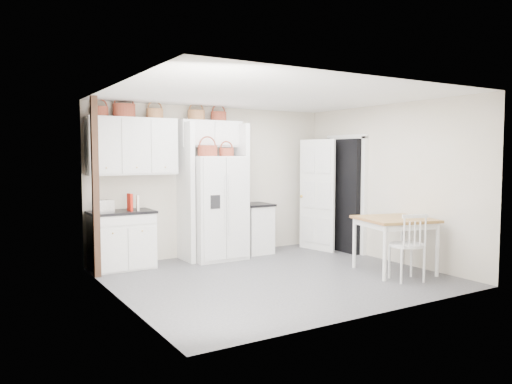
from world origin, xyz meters
TOP-DOWN VIEW (x-y plane):
  - floor at (0.00, 0.00)m, footprint 4.50×4.50m
  - ceiling at (0.00, 0.00)m, footprint 4.50×4.50m
  - wall_back at (0.00, 2.00)m, footprint 4.50×0.00m
  - wall_left at (-2.25, 0.00)m, footprint 0.00×4.00m
  - wall_right at (2.25, 0.00)m, footprint 0.00×4.00m
  - refrigerator at (-0.15, 1.60)m, footprint 0.90×0.73m
  - base_cab_left at (-1.74, 1.70)m, footprint 0.93×0.59m
  - base_cab_right at (0.68, 1.70)m, footprint 0.49×0.58m
  - dining_table at (1.70, -0.67)m, footprint 1.20×1.20m
  - windsor_chair at (1.46, -1.12)m, footprint 0.61×0.58m
  - counter_left at (-1.74, 1.70)m, footprint 0.97×0.63m
  - counter_right at (0.68, 1.70)m, footprint 0.52×0.62m
  - toaster at (-2.00, 1.65)m, footprint 0.27×0.16m
  - cookbook_red at (-1.62, 1.62)m, footprint 0.04×0.18m
  - cookbook_cream at (-1.50, 1.62)m, footprint 0.07×0.16m
  - basket_upper_a at (-2.00, 1.83)m, footprint 0.26×0.26m
  - basket_upper_b at (-1.62, 1.83)m, footprint 0.35×0.35m
  - basket_upper_c at (-1.12, 1.83)m, footprint 0.27×0.27m
  - basket_bridge_a at (-0.40, 1.83)m, footprint 0.29×0.29m
  - basket_bridge_b at (0.02, 1.83)m, footprint 0.28×0.28m
  - basket_fridge_a at (-0.35, 1.50)m, footprint 0.33×0.33m
  - basket_fridge_b at (0.00, 1.50)m, footprint 0.25×0.25m
  - upper_cabinet at (-1.50, 1.83)m, footprint 1.40×0.34m
  - bridge_cabinet at (-0.15, 1.83)m, footprint 1.12×0.34m
  - fridge_panel_left at (-0.66, 1.70)m, footprint 0.08×0.60m
  - fridge_panel_right at (0.36, 1.70)m, footprint 0.08×0.60m
  - trim_post at (-2.20, 1.35)m, footprint 0.09×0.09m
  - doorway_void at (2.16, 1.00)m, footprint 0.18×0.85m
  - door_slab at (1.80, 1.33)m, footprint 0.21×0.79m

SIDE VIEW (x-z plane):
  - floor at x=0.00m, z-range 0.00..0.00m
  - dining_table at x=1.70m, z-range 0.00..0.82m
  - base_cab_right at x=0.68m, z-range 0.00..0.86m
  - base_cab_left at x=-1.74m, z-range 0.00..0.86m
  - windsor_chair at x=1.46m, z-range 0.00..1.01m
  - refrigerator at x=-0.15m, z-range 0.00..1.74m
  - counter_right at x=0.68m, z-range 0.86..0.89m
  - counter_left at x=-1.74m, z-range 0.86..0.90m
  - toaster at x=-2.00m, z-range 0.90..1.09m
  - cookbook_cream at x=-1.50m, z-range 0.90..1.14m
  - doorway_void at x=2.16m, z-range 0.00..2.05m
  - door_slab at x=1.80m, z-range 0.00..2.05m
  - cookbook_red at x=-1.62m, z-range 0.90..1.17m
  - fridge_panel_left at x=-0.66m, z-range 0.00..2.30m
  - fridge_panel_right at x=0.36m, z-range 0.00..2.30m
  - wall_back at x=0.00m, z-range -0.95..3.55m
  - wall_left at x=-2.25m, z-range -0.70..3.30m
  - wall_right at x=2.25m, z-range -0.70..3.30m
  - trim_post at x=-2.20m, z-range 0.00..2.60m
  - basket_fridge_b at x=0.00m, z-range 1.74..1.88m
  - basket_fridge_a at x=-0.35m, z-range 1.74..1.92m
  - upper_cabinet at x=-1.50m, z-range 1.45..2.35m
  - bridge_cabinet at x=-0.15m, z-range 1.90..2.35m
  - basket_upper_a at x=-2.00m, z-range 2.35..2.50m
  - basket_upper_c at x=-1.12m, z-range 2.35..2.51m
  - basket_bridge_b at x=0.02m, z-range 2.35..2.51m
  - basket_bridge_a at x=-0.40m, z-range 2.35..2.52m
  - basket_upper_b at x=-1.62m, z-range 2.35..2.55m
  - ceiling at x=0.00m, z-range 2.60..2.60m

